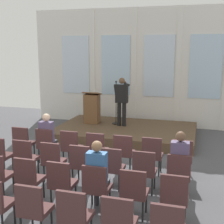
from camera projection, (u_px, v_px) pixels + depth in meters
ground_plane at (79, 188)px, 6.75m from camera, size 15.74×15.74×0.00m
rear_partition at (138, 68)px, 11.97m from camera, size 8.44×0.14×4.49m
stage_platform at (126, 132)px, 10.73m from camera, size 4.68×2.97×0.31m
speaker at (122, 98)px, 10.74m from camera, size 0.50×0.69×1.69m
mic_stand at (116, 115)px, 11.15m from camera, size 0.28×0.28×1.55m
lectern at (92, 108)px, 11.24m from camera, size 0.60×0.48×1.16m
chair_r0_c0 at (23, 141)px, 8.35m from camera, size 0.46×0.44×0.94m
chair_r0_c1 at (46, 143)px, 8.16m from camera, size 0.46×0.44×0.94m
audience_r0_c1 at (48, 135)px, 8.19m from camera, size 0.36×0.39×1.32m
chair_r0_c2 at (71, 145)px, 7.96m from camera, size 0.46×0.44×0.94m
chair_r0_c3 at (97, 148)px, 7.77m from camera, size 0.46×0.44×0.94m
chair_r0_c4 at (124, 150)px, 7.58m from camera, size 0.46×0.44×0.94m
chair_r0_c5 at (152, 153)px, 7.39m from camera, size 0.46×0.44×0.94m
chair_r0_c6 at (182, 156)px, 7.20m from camera, size 0.46×0.44×0.94m
chair_r1_c1 at (25, 156)px, 7.19m from camera, size 0.46×0.44×0.94m
chair_r1_c2 at (53, 159)px, 7.00m from camera, size 0.46×0.44×0.94m
chair_r1_c3 at (82, 162)px, 6.81m from camera, size 0.46×0.44×0.94m
chair_r1_c4 at (112, 165)px, 6.62m from camera, size 0.46×0.44×0.94m
chair_r1_c5 at (145, 169)px, 6.43m from camera, size 0.46×0.44×0.94m
chair_r1_c6 at (179, 172)px, 6.23m from camera, size 0.46×0.44×0.94m
audience_r1_c6 at (180, 161)px, 6.26m from camera, size 0.36×0.39×1.38m
chair_r2_c2 at (28, 177)px, 6.04m from camera, size 0.46×0.44×0.94m
chair_r2_c3 at (61, 181)px, 5.84m from camera, size 0.46×0.44×0.94m
chair_r2_c4 at (96, 185)px, 5.65m from camera, size 0.46×0.44×0.94m
audience_r2_c4 at (98, 172)px, 5.68m from camera, size 0.36×0.39×1.36m
chair_r2_c5 at (134, 190)px, 5.46m from camera, size 0.46×0.44×0.94m
chair_r2_c6 at (174, 195)px, 5.27m from camera, size 0.46×0.44×0.94m
chair_r3_c3 at (33, 207)px, 4.88m from camera, size 0.46×0.44×0.94m
chair_r3_c4 at (74, 213)px, 4.69m from camera, size 0.46×0.44×0.94m
chair_r3_c5 at (119, 220)px, 4.50m from camera, size 0.46×0.44×0.94m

